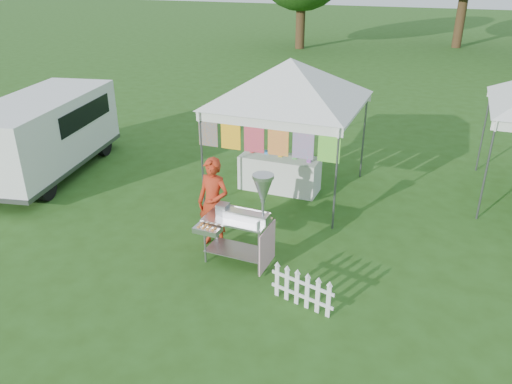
% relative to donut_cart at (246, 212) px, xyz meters
% --- Properties ---
extents(ground, '(120.00, 120.00, 0.00)m').
position_rel_donut_cart_xyz_m(ground, '(-0.33, -0.26, -1.01)').
color(ground, '#284D16').
rests_on(ground, ground).
extents(canopy_main, '(4.24, 4.24, 3.45)m').
position_rel_donut_cart_xyz_m(canopy_main, '(-0.33, 3.23, 1.98)').
color(canopy_main, '#59595E').
rests_on(canopy_main, ground).
extents(donut_cart, '(1.25, 0.82, 1.71)m').
position_rel_donut_cart_xyz_m(donut_cart, '(0.00, 0.00, 0.00)').
color(donut_cart, gray).
rests_on(donut_cart, ground).
extents(vendor, '(0.66, 0.48, 1.70)m').
position_rel_donut_cart_xyz_m(vendor, '(-0.81, 0.40, -0.15)').
color(vendor, '#B02D15').
rests_on(vendor, ground).
extents(cargo_van, '(2.72, 4.82, 1.89)m').
position_rel_donut_cart_xyz_m(cargo_van, '(-6.21, 2.14, 0.01)').
color(cargo_van, white).
rests_on(cargo_van, ground).
extents(picket_fence, '(1.05, 0.29, 0.56)m').
position_rel_donut_cart_xyz_m(picket_fence, '(1.23, -0.78, -0.72)').
color(picket_fence, white).
rests_on(picket_fence, ground).
extents(display_table, '(1.80, 0.70, 0.80)m').
position_rel_donut_cart_xyz_m(display_table, '(-0.51, 3.21, -0.61)').
color(display_table, white).
rests_on(display_table, ground).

